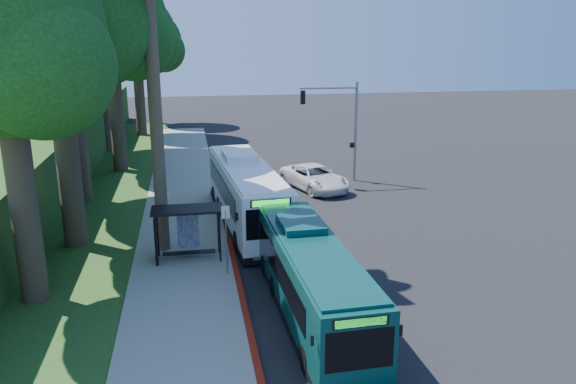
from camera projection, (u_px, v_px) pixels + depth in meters
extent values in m
plane|color=black|center=(321.00, 230.00, 30.03)|extent=(140.00, 140.00, 0.00)
cube|color=gray|center=(183.00, 238.00, 28.77)|extent=(4.50, 70.00, 0.12)
cube|color=maroon|center=(235.00, 265.00, 25.37)|extent=(0.25, 30.00, 0.13)
cube|color=#234719|center=(83.00, 215.00, 32.55)|extent=(8.00, 70.00, 0.06)
cube|color=black|center=(187.00, 209.00, 25.32)|extent=(3.20, 1.50, 0.10)
cube|color=black|center=(156.00, 238.00, 25.42)|extent=(0.06, 1.30, 2.20)
cube|color=navy|center=(188.00, 230.00, 26.32)|extent=(1.00, 0.12, 1.70)
cube|color=black|center=(189.00, 253.00, 25.78)|extent=(2.40, 0.40, 0.06)
cube|color=black|center=(158.00, 234.00, 26.00)|extent=(0.08, 0.08, 2.40)
cube|color=black|center=(218.00, 230.00, 26.48)|extent=(0.08, 0.08, 2.40)
cube|color=black|center=(157.00, 243.00, 24.86)|extent=(0.08, 0.08, 2.40)
cube|color=black|center=(220.00, 239.00, 25.34)|extent=(0.08, 0.08, 2.40)
cylinder|color=gray|center=(226.00, 244.00, 23.97)|extent=(0.06, 0.06, 3.00)
cube|color=white|center=(225.00, 212.00, 23.59)|extent=(0.35, 0.04, 0.55)
cylinder|color=gray|center=(356.00, 132.00, 39.38)|extent=(0.20, 0.20, 7.00)
cylinder|color=gray|center=(329.00, 88.00, 38.20)|extent=(4.00, 0.14, 0.14)
cube|color=black|center=(303.00, 97.00, 38.05)|extent=(0.30, 0.30, 0.90)
cube|color=black|center=(352.00, 145.00, 39.58)|extent=(0.25, 0.25, 0.35)
cylinder|color=#4C3F2D|center=(156.00, 117.00, 25.45)|extent=(0.60, 0.60, 13.00)
cylinder|color=#382B1E|center=(66.00, 141.00, 26.48)|extent=(1.10, 1.10, 10.50)
sphere|color=#163B10|center=(86.00, 25.00, 24.20)|extent=(5.60, 5.60, 5.60)
sphere|color=#163B10|center=(27.00, 19.00, 26.07)|extent=(5.20, 5.20, 5.20)
cylinder|color=#382B1E|center=(73.00, 106.00, 33.70)|extent=(1.18, 1.18, 11.90)
sphere|color=#163B10|center=(95.00, 1.00, 31.01)|extent=(7.00, 7.00, 7.00)
cylinder|color=#382B1E|center=(116.00, 107.00, 41.82)|extent=(1.06, 1.06, 9.80)
sphere|color=#163B10|center=(109.00, 23.00, 40.19)|extent=(8.40, 8.40, 8.40)
sphere|color=#163B10|center=(133.00, 39.00, 39.59)|extent=(5.88, 5.88, 5.88)
sphere|color=#163B10|center=(92.00, 35.00, 41.56)|extent=(5.46, 5.46, 5.46)
cylinder|color=#382B1E|center=(102.00, 88.00, 48.87)|extent=(1.14, 1.14, 11.20)
sphere|color=#163B10|center=(95.00, 5.00, 47.01)|extent=(9.60, 9.60, 9.60)
sphere|color=#163B10|center=(118.00, 21.00, 46.32)|extent=(6.72, 6.72, 6.72)
sphere|color=#163B10|center=(78.00, 18.00, 48.57)|extent=(6.24, 6.24, 6.24)
cylinder|color=#382B1E|center=(139.00, 91.00, 57.16)|extent=(1.02, 1.02, 9.10)
sphere|color=#163B10|center=(135.00, 34.00, 55.65)|extent=(8.00, 8.00, 8.00)
sphere|color=#163B10|center=(152.00, 45.00, 55.06)|extent=(5.60, 5.60, 5.60)
sphere|color=#163B10|center=(123.00, 42.00, 56.95)|extent=(5.20, 5.20, 5.20)
cylinder|color=#382B1E|center=(153.00, 87.00, 65.00)|extent=(0.98, 0.98, 8.40)
sphere|color=#163B10|center=(150.00, 41.00, 63.61)|extent=(7.00, 7.00, 7.00)
sphere|color=#163B10|center=(163.00, 50.00, 63.11)|extent=(4.90, 4.90, 4.90)
sphere|color=#163B10|center=(141.00, 48.00, 64.75)|extent=(4.55, 4.55, 4.55)
cylinder|color=#382B1E|center=(22.00, 189.00, 20.90)|extent=(1.02, 1.02, 9.10)
sphere|color=#163B10|center=(1.00, 34.00, 19.39)|extent=(7.20, 7.20, 7.20)
sphere|color=#163B10|center=(41.00, 66.00, 18.89)|extent=(5.04, 5.04, 5.04)
cube|color=white|center=(247.00, 193.00, 30.62)|extent=(3.47, 12.28, 2.88)
cube|color=black|center=(247.00, 218.00, 31.02)|extent=(3.50, 12.35, 0.35)
cube|color=black|center=(245.00, 185.00, 31.01)|extent=(3.33, 9.63, 1.11)
cube|color=black|center=(271.00, 223.00, 24.95)|extent=(2.27, 0.29, 1.41)
cube|color=black|center=(230.00, 163.00, 36.13)|extent=(2.06, 0.27, 1.01)
cube|color=#19E533|center=(271.00, 203.00, 24.68)|extent=(1.68, 0.23, 0.28)
cube|color=white|center=(246.00, 166.00, 30.21)|extent=(3.22, 11.66, 0.12)
cube|color=white|center=(240.00, 155.00, 32.05)|extent=(1.99, 2.65, 0.35)
cylinder|color=black|center=(238.00, 241.00, 27.07)|extent=(0.38, 1.03, 1.01)
cylinder|color=black|center=(285.00, 237.00, 27.63)|extent=(0.38, 1.03, 1.01)
cylinder|color=black|center=(215.00, 194.00, 34.98)|extent=(0.38, 1.03, 1.01)
cylinder|color=black|center=(252.00, 192.00, 35.54)|extent=(0.38, 1.03, 1.01)
cube|color=#0A3834|center=(312.00, 278.00, 20.43)|extent=(2.60, 10.70, 2.53)
cube|color=black|center=(311.00, 310.00, 20.78)|extent=(2.62, 10.75, 0.31)
cube|color=black|center=(309.00, 267.00, 20.78)|extent=(2.57, 8.36, 0.97)
cube|color=black|center=(359.00, 349.00, 15.41)|extent=(1.99, 0.17, 1.24)
cube|color=black|center=(283.00, 224.00, 25.32)|extent=(1.81, 0.16, 0.89)
cube|color=#19E533|center=(361.00, 322.00, 15.17)|extent=(1.47, 0.14, 0.25)
cube|color=#0A3834|center=(312.00, 244.00, 20.08)|extent=(2.40, 10.16, 0.11)
cube|color=#0A3834|center=(301.00, 224.00, 21.70)|extent=(1.65, 2.26, 0.31)
cylinder|color=black|center=(307.00, 359.00, 17.33)|extent=(0.29, 0.89, 0.89)
cylinder|color=black|center=(369.00, 352.00, 17.74)|extent=(0.29, 0.89, 0.89)
cylinder|color=black|center=(266.00, 266.00, 24.34)|extent=(0.29, 0.89, 0.89)
cylinder|color=black|center=(311.00, 262.00, 24.75)|extent=(0.29, 0.89, 0.89)
imported|color=silver|center=(315.00, 177.00, 37.89)|extent=(4.40, 6.38, 1.62)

